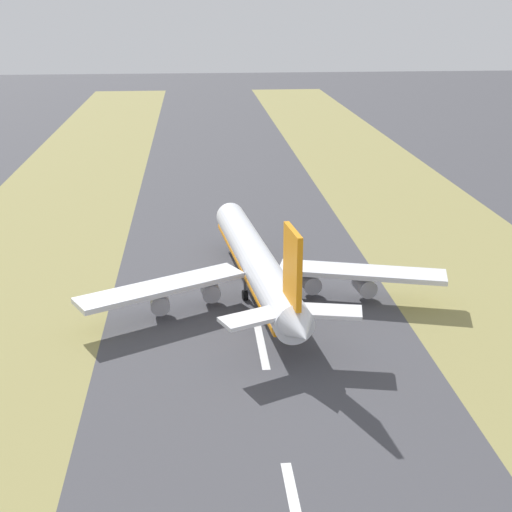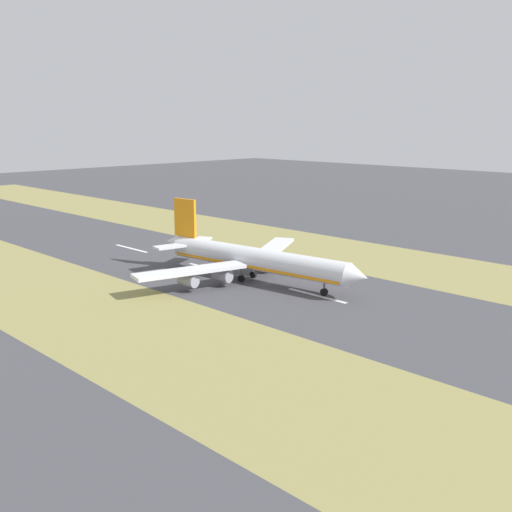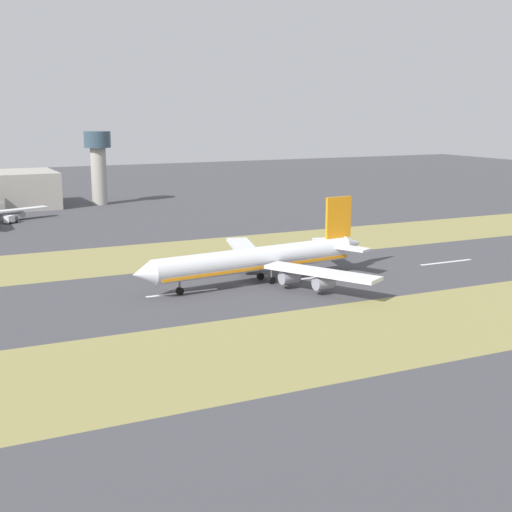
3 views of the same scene
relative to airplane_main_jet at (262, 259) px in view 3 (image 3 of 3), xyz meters
name	(u,v)px [view 3 (image 3 of 3)]	position (x,y,z in m)	size (l,w,h in m)	color
ground_plane	(245,285)	(-1.22, 5.30, -6.02)	(800.00, 800.00, 0.00)	#424247
grass_median_west	(343,336)	(-46.22, 5.30, -6.02)	(40.00, 600.00, 0.01)	olive
grass_median_east	(183,253)	(43.78, 5.30, -6.02)	(40.00, 600.00, 0.01)	olive
centreline_dash_near	(446,262)	(-1.22, -58.11, -6.01)	(1.20, 18.00, 0.01)	silver
centreline_dash_mid	(326,276)	(-1.22, -18.11, -6.01)	(1.20, 18.00, 0.01)	silver
centreline_dash_far	(182,293)	(-1.22, 21.89, -6.01)	(1.20, 18.00, 0.01)	silver
airplane_main_jet	(262,259)	(0.00, 0.00, 0.00)	(63.72, 67.19, 20.20)	silver
control_tower	(98,160)	(167.93, 0.77, 14.51)	(12.00, 12.00, 33.30)	#A39E93
service_truck	(11,219)	(127.33, 45.08, -4.36)	(5.93, 5.65, 3.10)	#4C4C51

